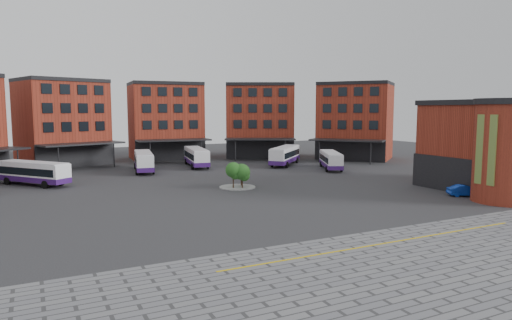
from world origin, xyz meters
name	(u,v)px	position (x,y,z in m)	size (l,w,h in m)	color
ground	(269,208)	(0.00, 0.00, 0.00)	(160.00, 160.00, 0.00)	#28282B
paving_zone	(487,281)	(2.00, -22.00, 0.01)	(50.00, 22.00, 0.02)	slate
yellow_line	(386,243)	(2.00, -14.00, 0.03)	(26.00, 0.15, 0.02)	gold
main_building	(135,123)	(-4.77, 38.25, 7.23)	(94.14, 42.48, 14.60)	maroon
east_building	(497,145)	(28.70, -3.06, 5.29)	(17.40, 15.40, 10.60)	maroon
tree_island	(239,173)	(2.16, 11.70, 1.78)	(4.40, 4.40, 3.23)	gray
bus_b	(33,173)	(-20.23, 25.07, 1.61)	(8.47, 9.75, 2.97)	white
bus_c	(144,161)	(-4.94, 31.62, 1.63)	(4.24, 10.92, 3.00)	white
bus_d	(196,157)	(4.27, 33.78, 1.67)	(4.26, 11.21, 3.08)	white
bus_e	(285,155)	(18.59, 29.08, 1.71)	(9.75, 9.78, 3.16)	white
bus_f	(331,160)	(22.32, 21.01, 1.51)	(6.47, 9.88, 2.79)	white
blue_car	(466,191)	(22.23, -4.21, 0.62)	(1.32, 3.79, 1.25)	#0B2E96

